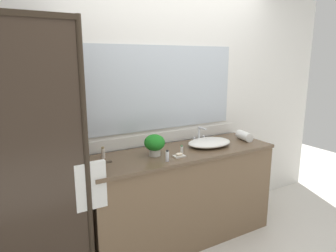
# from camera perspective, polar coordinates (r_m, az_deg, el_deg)

# --- Properties ---
(ground_plane) EXTENTS (8.00, 8.00, 0.00)m
(ground_plane) POSITION_cam_1_polar(r_m,az_deg,el_deg) (3.18, 2.49, -20.34)
(ground_plane) COLOR silver
(wall_back_with_mirror) EXTENTS (4.40, 0.06, 2.60)m
(wall_back_with_mirror) POSITION_cam_1_polar(r_m,az_deg,el_deg) (3.00, -0.83, 4.41)
(wall_back_with_mirror) COLOR silver
(wall_back_with_mirror) RESTS_ON ground_plane
(vanity_cabinet) EXTENTS (1.80, 0.58, 0.90)m
(vanity_cabinet) POSITION_cam_1_polar(r_m,az_deg,el_deg) (2.97, 2.47, -12.94)
(vanity_cabinet) COLOR brown
(vanity_cabinet) RESTS_ON ground_plane
(shower_enclosure) EXTENTS (1.20, 0.59, 2.00)m
(shower_enclosure) POSITION_cam_1_polar(r_m,az_deg,el_deg) (2.18, -23.96, -7.54)
(shower_enclosure) COLOR #2D2319
(shower_enclosure) RESTS_ON ground_plane
(sink_basin) EXTENTS (0.45, 0.32, 0.07)m
(sink_basin) POSITION_cam_1_polar(r_m,az_deg,el_deg) (2.96, 7.86, -3.11)
(sink_basin) COLOR white
(sink_basin) RESTS_ON vanity_cabinet
(faucet) EXTENTS (0.17, 0.14, 0.16)m
(faucet) POSITION_cam_1_polar(r_m,az_deg,el_deg) (3.08, 5.97, -2.06)
(faucet) COLOR silver
(faucet) RESTS_ON vanity_cabinet
(potted_plant) EXTENTS (0.18, 0.18, 0.19)m
(potted_plant) POSITION_cam_1_polar(r_m,az_deg,el_deg) (2.63, -2.57, -3.34)
(potted_plant) COLOR beige
(potted_plant) RESTS_ON vanity_cabinet
(soap_dish) EXTENTS (0.10, 0.07, 0.04)m
(soap_dish) POSITION_cam_1_polar(r_m,az_deg,el_deg) (2.62, 2.12, -5.54)
(soap_dish) COLOR silver
(soap_dish) RESTS_ON vanity_cabinet
(amenity_bottle_body_wash) EXTENTS (0.03, 0.03, 0.10)m
(amenity_bottle_body_wash) POSITION_cam_1_polar(r_m,az_deg,el_deg) (2.63, -12.18, -4.97)
(amenity_bottle_body_wash) COLOR silver
(amenity_bottle_body_wash) RESTS_ON vanity_cabinet
(amenity_bottle_conditioner) EXTENTS (0.03, 0.03, 0.07)m
(amenity_bottle_conditioner) POSITION_cam_1_polar(r_m,az_deg,el_deg) (2.72, 2.62, -4.45)
(amenity_bottle_conditioner) COLOR white
(amenity_bottle_conditioner) RESTS_ON vanity_cabinet
(amenity_bottle_shampoo) EXTENTS (0.03, 0.03, 0.10)m
(amenity_bottle_shampoo) POSITION_cam_1_polar(r_m,az_deg,el_deg) (2.50, -0.13, -5.68)
(amenity_bottle_shampoo) COLOR silver
(amenity_bottle_shampoo) RESTS_ON vanity_cabinet
(rolled_towel_near_edge) EXTENTS (0.12, 0.20, 0.09)m
(rolled_towel_near_edge) POSITION_cam_1_polar(r_m,az_deg,el_deg) (3.23, 14.22, -1.82)
(rolled_towel_near_edge) COLOR white
(rolled_towel_near_edge) RESTS_ON vanity_cabinet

